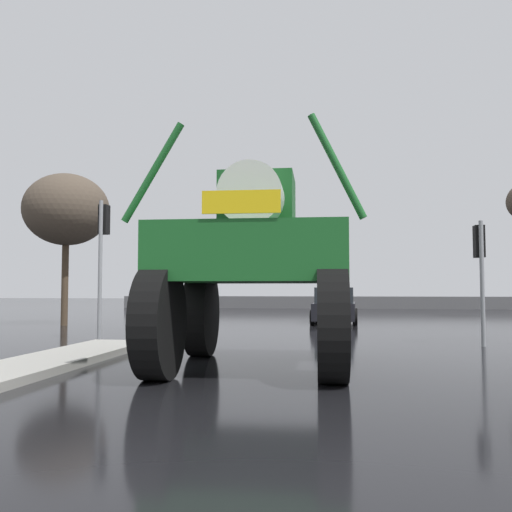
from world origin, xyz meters
name	(u,v)px	position (x,y,z in m)	size (l,w,h in m)	color
ground_plane	(313,326)	(0.00, 18.00, 0.00)	(120.00, 120.00, 0.00)	black
median_island	(25,368)	(-4.61, 5.30, 0.07)	(1.50, 9.18, 0.15)	#9E9B93
oversize_sprayer	(256,265)	(-0.67, 6.46, 1.92)	(3.92, 5.17, 4.22)	black
sedan_ahead	(335,306)	(0.84, 20.00, 0.71)	(2.03, 4.17, 1.52)	black
traffic_signal_near_left	(103,239)	(-5.72, 11.08, 2.89)	(0.24, 0.54, 3.96)	gray
traffic_signal_near_right	(480,255)	(4.55, 11.09, 2.34)	(0.24, 0.54, 3.21)	gray
bare_tree_left	(66,210)	(-9.88, 17.06, 4.64)	(3.40, 3.40, 6.11)	#473828
roadside_barrier	(323,302)	(0.00, 37.67, 0.45)	(30.71, 0.24, 0.90)	#59595B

